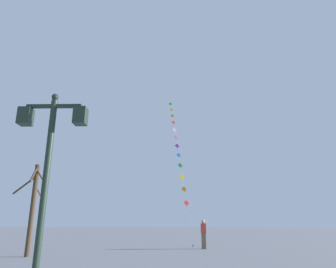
{
  "coord_description": "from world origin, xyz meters",
  "views": [
    {
      "loc": [
        0.25,
        -0.01,
        1.55
      ],
      "look_at": [
        -0.22,
        24.05,
        8.63
      ],
      "focal_mm": 32.13,
      "sensor_mm": 36.0,
      "label": 1
    }
  ],
  "objects": [
    {
      "name": "kite_flyer",
      "position": [
        2.05,
        19.38,
        0.9
      ],
      "size": [
        0.3,
        0.62,
        1.71
      ],
      "rotation": [
        0.0,
        0.0,
        1.73
      ],
      "color": "brown",
      "rests_on": "ground_plane"
    },
    {
      "name": "bare_tree",
      "position": [
        -6.65,
        14.89,
        2.34
      ],
      "size": [
        1.95,
        1.62,
        4.35
      ],
      "color": "#423323",
      "rests_on": "ground_plane"
    },
    {
      "name": "ground_plane",
      "position": [
        0.0,
        20.0,
        0.0
      ],
      "size": [
        160.0,
        160.0,
        0.0
      ],
      "primitive_type": "plane",
      "color": "gray"
    },
    {
      "name": "kite_train",
      "position": [
        0.61,
        28.23,
        8.54
      ],
      "size": [
        1.85,
        13.77,
        15.77
      ],
      "color": "brown",
      "rests_on": "ground_plane"
    },
    {
      "name": "twin_lantern_lamp_post",
      "position": [
        -2.52,
        6.44,
        3.1
      ],
      "size": [
        1.55,
        0.28,
        4.45
      ],
      "color": "#1E2D23",
      "rests_on": "ground_plane"
    }
  ]
}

